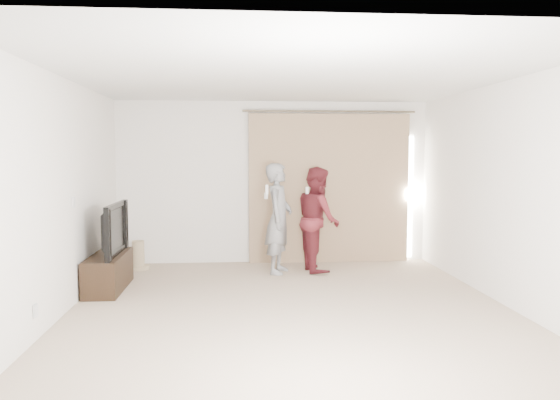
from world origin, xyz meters
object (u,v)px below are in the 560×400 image
(tv, at_px, (107,229))
(person_woman, at_px, (318,219))
(tv_console, at_px, (109,272))
(person_man, at_px, (279,218))

(tv, bearing_deg, person_woman, -72.15)
(tv_console, distance_m, person_woman, 3.08)
(tv_console, distance_m, person_man, 2.49)
(tv_console, xyz_separation_m, person_man, (2.28, 0.82, 0.58))
(tv, bearing_deg, tv_console, 0.00)
(tv, distance_m, person_woman, 3.03)
(tv_console, relative_size, person_woman, 0.76)
(person_man, bearing_deg, person_woman, 9.36)
(tv, distance_m, person_man, 2.43)
(tv_console, bearing_deg, tv, 0.00)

